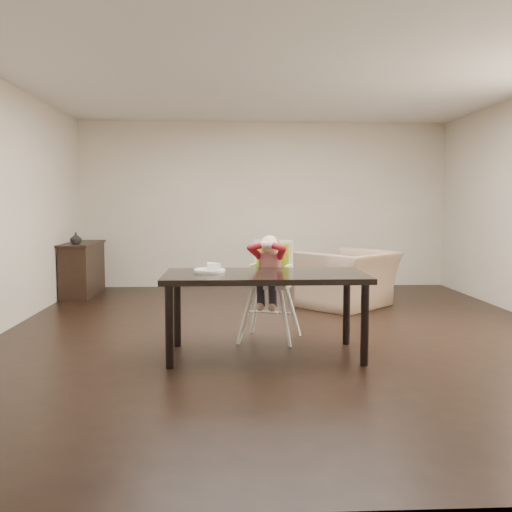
{
  "coord_description": "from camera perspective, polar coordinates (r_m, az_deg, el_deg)",
  "views": [
    {
      "loc": [
        -0.59,
        -5.9,
        1.37
      ],
      "look_at": [
        -0.33,
        -0.47,
        0.87
      ],
      "focal_mm": 40.0,
      "sensor_mm": 36.0,
      "label": 1
    }
  ],
  "objects": [
    {
      "name": "ground",
      "position": [
        6.09,
        2.9,
        -7.75
      ],
      "size": [
        7.0,
        7.0,
        0.0
      ],
      "primitive_type": "plane",
      "color": "black",
      "rests_on": "ground"
    },
    {
      "name": "sideboard",
      "position": [
        8.93,
        -16.95,
        -1.22
      ],
      "size": [
        0.44,
        1.26,
        0.79
      ],
      "color": "black",
      "rests_on": "ground"
    },
    {
      "name": "vase",
      "position": [
        8.57,
        -17.57,
        1.68
      ],
      "size": [
        0.2,
        0.21,
        0.16
      ],
      "primitive_type": "imported",
      "rotation": [
        0.0,
        0.0,
        -0.31
      ],
      "color": "#99999E",
      "rests_on": "sideboard"
    },
    {
      "name": "plate",
      "position": [
        5.18,
        -4.6,
        -1.31
      ],
      "size": [
        0.3,
        0.3,
        0.08
      ],
      "rotation": [
        0.0,
        0.0,
        0.05
      ],
      "color": "white",
      "rests_on": "dining_table"
    },
    {
      "name": "high_chair",
      "position": [
        5.72,
        1.45,
        -1.03
      ],
      "size": [
        0.55,
        0.55,
        1.05
      ],
      "rotation": [
        0.0,
        0.0,
        -0.3
      ],
      "color": "white",
      "rests_on": "ground"
    },
    {
      "name": "armchair",
      "position": [
        7.64,
        9.21,
        -1.35
      ],
      "size": [
        1.34,
        1.33,
        1.0
      ],
      "primitive_type": "imported",
      "rotation": [
        0.0,
        0.0,
        3.9
      ],
      "color": "#997C61",
      "rests_on": "ground"
    },
    {
      "name": "dining_table",
      "position": [
        5.11,
        0.91,
        -2.61
      ],
      "size": [
        1.8,
        0.9,
        0.75
      ],
      "color": "black",
      "rests_on": "ground"
    },
    {
      "name": "room_walls",
      "position": [
        5.95,
        2.98,
        9.93
      ],
      "size": [
        6.02,
        7.02,
        2.71
      ],
      "color": "beige",
      "rests_on": "ground"
    }
  ]
}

